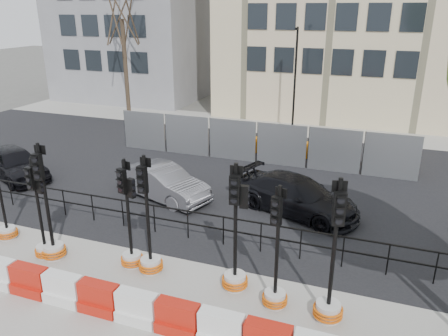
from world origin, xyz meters
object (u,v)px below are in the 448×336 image
at_px(traffic_signal_d, 131,242).
at_px(traffic_signal_h, 330,293).
at_px(car_a, 14,163).
at_px(traffic_signal_a, 5,220).
at_px(car_c, 297,196).

distance_m(traffic_signal_d, traffic_signal_h, 5.59).
bearing_deg(traffic_signal_h, car_a, 146.60).
xyz_separation_m(traffic_signal_a, car_c, (8.33, 5.06, 0.02)).
relative_size(car_a, car_c, 0.89).
xyz_separation_m(traffic_signal_a, traffic_signal_d, (4.60, -0.01, 0.13)).
height_order(car_a, car_c, car_a).
distance_m(traffic_signal_h, car_a, 14.72).
xyz_separation_m(traffic_signal_d, car_a, (-8.38, 4.27, -0.08)).
bearing_deg(traffic_signal_a, traffic_signal_d, -1.02).
height_order(traffic_signal_d, car_a, traffic_signal_d).
distance_m(traffic_signal_d, car_c, 6.29).
distance_m(traffic_signal_a, car_c, 9.74).
bearing_deg(traffic_signal_a, traffic_signal_h, -3.19).
bearing_deg(car_a, car_c, -62.74).
distance_m(traffic_signal_a, traffic_signal_h, 10.18).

